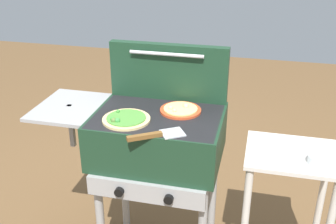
% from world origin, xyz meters
% --- Properties ---
extents(grill, '(0.96, 0.53, 0.90)m').
position_xyz_m(grill, '(-0.01, -0.00, 0.76)').
color(grill, '#193823').
rests_on(grill, ground_plane).
extents(grill_lid_open, '(0.63, 0.08, 0.30)m').
position_xyz_m(grill_lid_open, '(0.00, 0.21, 1.05)').
color(grill_lid_open, '#193823').
rests_on(grill_lid_open, grill).
extents(pizza_veggie, '(0.23, 0.23, 0.04)m').
position_xyz_m(pizza_veggie, '(-0.13, -0.10, 0.91)').
color(pizza_veggie, '#E0C17F').
rests_on(pizza_veggie, grill).
extents(pizza_cheese, '(0.21, 0.21, 0.04)m').
position_xyz_m(pizza_cheese, '(0.10, 0.06, 0.91)').
color(pizza_cheese, '#C64723').
rests_on(pizza_cheese, grill).
extents(spatula, '(0.25, 0.19, 0.02)m').
position_xyz_m(spatula, '(0.05, -0.22, 0.91)').
color(spatula, '#B7BABF').
rests_on(spatula, grill).
extents(prep_table, '(0.44, 0.36, 0.78)m').
position_xyz_m(prep_table, '(0.66, 0.00, 0.55)').
color(prep_table, beige).
rests_on(prep_table, ground_plane).
extents(topping_bowl_near, '(0.11, 0.11, 0.04)m').
position_xyz_m(topping_bowl_near, '(0.77, -0.08, 0.80)').
color(topping_bowl_near, silver).
rests_on(topping_bowl_near, prep_table).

